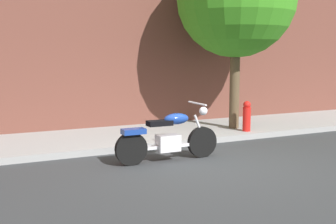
{
  "coord_description": "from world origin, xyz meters",
  "views": [
    {
      "loc": [
        -4.14,
        -6.83,
        2.07
      ],
      "look_at": [
        -0.57,
        0.62,
        0.97
      ],
      "focal_mm": 46.28,
      "sensor_mm": 36.0,
      "label": 1
    }
  ],
  "objects": [
    {
      "name": "ground_plane",
      "position": [
        0.0,
        0.0,
        0.0
      ],
      "size": [
        60.0,
        60.0,
        0.0
      ],
      "primitive_type": "plane",
      "color": "#303335"
    },
    {
      "name": "sidewalk",
      "position": [
        0.0,
        2.94,
        0.07
      ],
      "size": [
        22.57,
        2.56,
        0.14
      ],
      "primitive_type": "cube",
      "color": "#949494",
      "rests_on": "ground"
    },
    {
      "name": "motorcycle",
      "position": [
        -0.57,
        0.62,
        0.46
      ],
      "size": [
        2.15,
        0.7,
        1.12
      ],
      "color": "black",
      "rests_on": "ground"
    },
    {
      "name": "fire_hydrant",
      "position": [
        2.32,
        2.04,
        0.46
      ],
      "size": [
        0.2,
        0.2,
        0.91
      ],
      "color": "red",
      "rests_on": "ground"
    }
  ]
}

